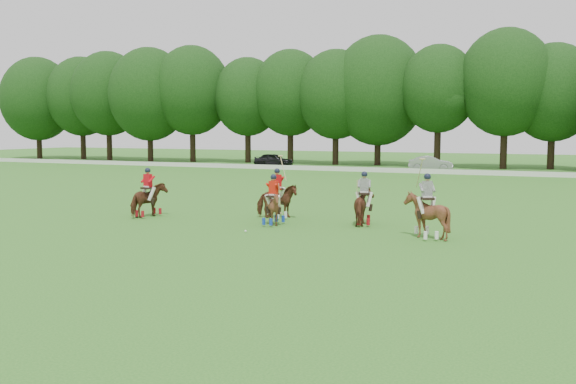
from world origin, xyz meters
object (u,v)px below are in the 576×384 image
at_px(car_mid, 431,163).
at_px(polo_red_b, 277,201).
at_px(polo_red_c, 274,207).
at_px(polo_stripe_b, 427,215).
at_px(car_left, 274,160).
at_px(polo_stripe_a, 364,206).
at_px(polo_ball, 246,231).
at_px(polo_red_a, 148,199).

relative_size(car_mid, polo_red_b, 1.52).
xyz_separation_m(polo_red_c, polo_stripe_b, (6.58, -0.61, 0.12)).
distance_m(car_left, car_mid, 17.00).
xyz_separation_m(car_mid, polo_red_b, (0.56, -36.68, 0.10)).
height_order(polo_red_b, polo_red_c, polo_red_b).
distance_m(polo_stripe_a, polo_ball, 5.31).
bearing_deg(polo_red_a, polo_ball, -18.72).
relative_size(polo_stripe_a, polo_ball, 25.22).
bearing_deg(polo_stripe_b, polo_red_a, 177.43).
bearing_deg(polo_red_b, polo_red_c, -68.98).
bearing_deg(car_mid, polo_stripe_a, 173.82).
height_order(car_mid, polo_ball, car_mid).
distance_m(car_mid, polo_red_c, 38.70).
height_order(polo_red_c, polo_ball, polo_red_c).
xyz_separation_m(polo_red_b, polo_ball, (0.55, -4.12, -0.76)).
xyz_separation_m(polo_red_b, polo_red_c, (0.77, -2.00, -0.05)).
relative_size(polo_red_a, polo_stripe_b, 0.77).
bearing_deg(polo_red_b, polo_ball, -82.38).
relative_size(polo_red_a, polo_ball, 25.22).
xyz_separation_m(polo_red_a, polo_ball, (6.17, -2.09, -0.77)).
height_order(polo_red_b, polo_stripe_a, polo_red_b).
distance_m(polo_red_c, polo_stripe_b, 6.60).
bearing_deg(polo_stripe_a, polo_red_b, 174.97).
distance_m(polo_red_c, polo_ball, 2.25).
relative_size(car_mid, polo_stripe_a, 1.89).
height_order(polo_red_a, polo_red_c, polo_red_a).
height_order(polo_stripe_a, polo_stripe_b, polo_stripe_b).
height_order(polo_red_c, polo_stripe_a, polo_stripe_a).
bearing_deg(polo_red_c, car_mid, 91.97).
distance_m(polo_red_b, polo_stripe_b, 7.80).
bearing_deg(polo_stripe_b, polo_red_b, 160.41).
height_order(polo_red_a, polo_red_b, polo_red_b).
relative_size(polo_red_a, polo_stripe_a, 1.00).
bearing_deg(car_mid, polo_stripe_b, 177.83).
bearing_deg(polo_stripe_a, polo_red_a, -170.43).
bearing_deg(polo_ball, polo_stripe_a, 45.57).
xyz_separation_m(polo_red_b, polo_stripe_b, (7.34, -2.61, 0.07)).
bearing_deg(polo_ball, car_mid, 91.56).
xyz_separation_m(polo_red_c, polo_ball, (-0.22, -2.12, -0.72)).
bearing_deg(polo_ball, polo_stripe_b, 12.54).
bearing_deg(polo_red_c, polo_red_b, 111.02).
distance_m(car_left, polo_ball, 44.64).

